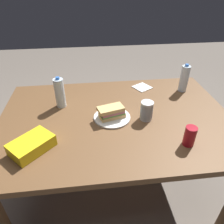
{
  "coord_description": "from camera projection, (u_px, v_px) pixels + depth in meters",
  "views": [
    {
      "loc": [
        0.17,
        1.18,
        1.58
      ],
      "look_at": [
        0.03,
        0.02,
        0.78
      ],
      "focal_mm": 34.02,
      "sensor_mm": 36.0,
      "label": 1
    }
  ],
  "objects": [
    {
      "name": "ground_plane",
      "position": [
        115.0,
        184.0,
        1.88
      ],
      "size": [
        8.0,
        8.0,
        0.0
      ],
      "primitive_type": "plane",
      "color": "#70665B"
    },
    {
      "name": "paper_napkin",
      "position": [
        142.0,
        87.0,
        1.82
      ],
      "size": [
        0.18,
        0.18,
        0.01
      ],
      "primitive_type": "cube",
      "rotation": [
        0.0,
        0.0,
        0.52
      ],
      "color": "white",
      "rests_on": "dining_table"
    },
    {
      "name": "water_bottle_tall",
      "position": [
        60.0,
        93.0,
        1.52
      ],
      "size": [
        0.07,
        0.07,
        0.23
      ],
      "color": "silver",
      "rests_on": "dining_table"
    },
    {
      "name": "dining_table",
      "position": [
        116.0,
        125.0,
        1.51
      ],
      "size": [
        1.6,
        1.08,
        0.73
      ],
      "color": "brown",
      "rests_on": "ground_plane"
    },
    {
      "name": "water_bottle_spare",
      "position": [
        184.0,
        79.0,
        1.71
      ],
      "size": [
        0.07,
        0.07,
        0.23
      ],
      "color": "silver",
      "rests_on": "dining_table"
    },
    {
      "name": "soda_can_red",
      "position": [
        190.0,
        136.0,
        1.2
      ],
      "size": [
        0.07,
        0.07,
        0.12
      ],
      "primitive_type": "cylinder",
      "color": "maroon",
      "rests_on": "dining_table"
    },
    {
      "name": "plastic_cup_stack",
      "position": [
        147.0,
        111.0,
        1.41
      ],
      "size": [
        0.08,
        0.08,
        0.13
      ],
      "color": "silver",
      "rests_on": "dining_table"
    },
    {
      "name": "paper_plate",
      "position": [
        112.0,
        117.0,
        1.45
      ],
      "size": [
        0.25,
        0.25,
        0.01
      ],
      "primitive_type": "cylinder",
      "color": "white",
      "rests_on": "dining_table"
    },
    {
      "name": "chip_bag",
      "position": [
        32.0,
        145.0,
        1.18
      ],
      "size": [
        0.27,
        0.27,
        0.07
      ],
      "primitive_type": "cube",
      "rotation": [
        0.0,
        0.0,
        0.78
      ],
      "color": "yellow",
      "rests_on": "dining_table"
    },
    {
      "name": "sandwich",
      "position": [
        112.0,
        112.0,
        1.42
      ],
      "size": [
        0.2,
        0.14,
        0.08
      ],
      "color": "#DBB26B",
      "rests_on": "paper_plate"
    }
  ]
}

